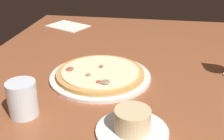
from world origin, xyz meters
The scene contains 5 objects.
dining_table centered at (0.00, 0.00, 2.00)cm, with size 150.00×110.00×4.00cm, color brown.
pizza_main centered at (-0.14, -7.65, 5.18)cm, with size 32.60×32.60×3.24cm.
ramekin_on_saucer centered at (26.69, 5.28, 6.30)cm, with size 17.11×17.11×6.13cm.
water_glass centered at (23.72, -22.72, 8.10)cm, with size 7.44×7.44×9.30cm.
paper_menu centered at (-54.80, -35.63, 4.15)cm, with size 13.76×19.45×0.30cm, color silver.
Camera 1 is at (80.12, 9.24, 45.34)cm, focal length 45.17 mm.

